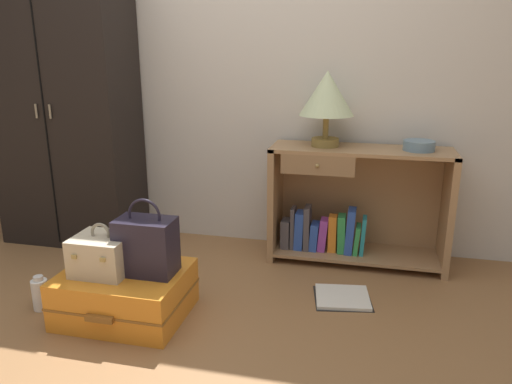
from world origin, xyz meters
The scene contains 11 objects.
ground_plane centered at (0.00, 0.00, 0.00)m, with size 9.00×9.00×0.00m, color olive.
back_wall centered at (0.00, 1.50, 1.30)m, with size 6.40×0.10×2.60m, color beige.
wardrobe centered at (-1.21, 1.20, 0.94)m, with size 0.92×0.47×1.89m.
bookshelf centered at (0.73, 1.26, 0.35)m, with size 1.10×0.37×0.74m.
table_lamp centered at (0.56, 1.26, 1.05)m, with size 0.33×0.33×0.46m.
bowl centered at (1.11, 1.25, 0.77)m, with size 0.19×0.19×0.06m, color slate.
suitcase_large centered at (-0.34, 0.28, 0.12)m, with size 0.62×0.51×0.25m.
train_case centered at (-0.43, 0.25, 0.34)m, with size 0.27×0.25×0.26m.
handbag centered at (-0.21, 0.30, 0.39)m, with size 0.29×0.18×0.39m.
bottle centered at (-0.81, 0.24, 0.09)m, with size 0.08×0.08×0.19m.
open_book_on_floor centered at (0.74, 0.71, 0.01)m, with size 0.35×0.33×0.02m.
Camera 1 is at (0.82, -1.75, 1.32)m, focal length 34.15 mm.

